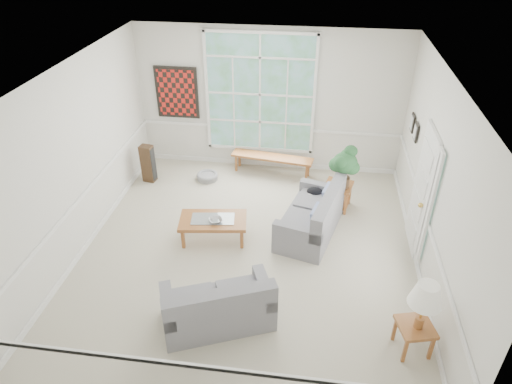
# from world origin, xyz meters

# --- Properties ---
(floor) EXTENTS (5.50, 6.00, 0.01)m
(floor) POSITION_xyz_m (0.00, 0.00, -0.01)
(floor) COLOR #B6AE99
(floor) RESTS_ON ground
(ceiling) EXTENTS (5.50, 6.00, 0.02)m
(ceiling) POSITION_xyz_m (0.00, 0.00, 3.00)
(ceiling) COLOR white
(ceiling) RESTS_ON ground
(wall_back) EXTENTS (5.50, 0.02, 3.00)m
(wall_back) POSITION_xyz_m (0.00, 3.00, 1.50)
(wall_back) COLOR silver
(wall_back) RESTS_ON ground
(wall_front) EXTENTS (5.50, 0.02, 3.00)m
(wall_front) POSITION_xyz_m (0.00, -3.00, 1.50)
(wall_front) COLOR silver
(wall_front) RESTS_ON ground
(wall_left) EXTENTS (0.02, 6.00, 3.00)m
(wall_left) POSITION_xyz_m (-2.75, 0.00, 1.50)
(wall_left) COLOR silver
(wall_left) RESTS_ON ground
(wall_right) EXTENTS (0.02, 6.00, 3.00)m
(wall_right) POSITION_xyz_m (2.75, 0.00, 1.50)
(wall_right) COLOR silver
(wall_right) RESTS_ON ground
(window_back) EXTENTS (2.30, 0.08, 2.40)m
(window_back) POSITION_xyz_m (-0.20, 2.96, 1.65)
(window_back) COLOR white
(window_back) RESTS_ON wall_back
(entry_door) EXTENTS (0.08, 0.90, 2.10)m
(entry_door) POSITION_xyz_m (2.71, 0.60, 1.05)
(entry_door) COLOR white
(entry_door) RESTS_ON floor
(door_sidelight) EXTENTS (0.08, 0.26, 1.90)m
(door_sidelight) POSITION_xyz_m (2.71, -0.03, 1.15)
(door_sidelight) COLOR white
(door_sidelight) RESTS_ON wall_right
(wall_art) EXTENTS (0.90, 0.06, 1.10)m
(wall_art) POSITION_xyz_m (-1.95, 2.95, 1.60)
(wall_art) COLOR maroon
(wall_art) RESTS_ON wall_back
(wall_frame_near) EXTENTS (0.04, 0.26, 0.32)m
(wall_frame_near) POSITION_xyz_m (2.71, 1.75, 1.55)
(wall_frame_near) COLOR black
(wall_frame_near) RESTS_ON wall_right
(wall_frame_far) EXTENTS (0.04, 0.26, 0.32)m
(wall_frame_far) POSITION_xyz_m (2.71, 2.15, 1.55)
(wall_frame_far) COLOR black
(wall_frame_far) RESTS_ON wall_right
(loveseat_right) EXTENTS (1.20, 1.75, 0.86)m
(loveseat_right) POSITION_xyz_m (0.99, 0.65, 0.43)
(loveseat_right) COLOR slate
(loveseat_right) RESTS_ON floor
(loveseat_front) EXTENTS (1.66, 1.27, 0.80)m
(loveseat_front) POSITION_xyz_m (-0.19, -1.56, 0.40)
(loveseat_front) COLOR slate
(loveseat_front) RESTS_ON floor
(coffee_table) EXTENTS (1.20, 0.76, 0.42)m
(coffee_table) POSITION_xyz_m (-0.64, 0.23, 0.21)
(coffee_table) COLOR #935529
(coffee_table) RESTS_ON floor
(pewter_bowl) EXTENTS (0.36, 0.36, 0.07)m
(pewter_bowl) POSITION_xyz_m (-0.58, 0.17, 0.45)
(pewter_bowl) COLOR gray
(pewter_bowl) RESTS_ON coffee_table
(window_bench) EXTENTS (1.77, 0.59, 0.40)m
(window_bench) POSITION_xyz_m (0.11, 2.65, 0.20)
(window_bench) COLOR #935529
(window_bench) RESTS_ON floor
(end_table) EXTENTS (0.60, 0.60, 0.49)m
(end_table) POSITION_xyz_m (1.48, 1.54, 0.25)
(end_table) COLOR #935529
(end_table) RESTS_ON floor
(houseplant) EXTENTS (0.60, 0.60, 0.83)m
(houseplant) POSITION_xyz_m (1.54, 1.46, 0.91)
(houseplant) COLOR #24552C
(houseplant) RESTS_ON end_table
(side_table) EXTENTS (0.53, 0.53, 0.44)m
(side_table) POSITION_xyz_m (2.40, -1.69, 0.22)
(side_table) COLOR #935529
(side_table) RESTS_ON floor
(table_lamp) EXTENTS (0.46, 0.46, 0.71)m
(table_lamp) POSITION_xyz_m (2.42, -1.70, 0.80)
(table_lamp) COLOR white
(table_lamp) RESTS_ON side_table
(pet_bed) EXTENTS (0.47, 0.47, 0.13)m
(pet_bed) POSITION_xyz_m (-1.22, 2.21, 0.07)
(pet_bed) COLOR gray
(pet_bed) RESTS_ON floor
(floor_speaker) EXTENTS (0.28, 0.24, 0.80)m
(floor_speaker) POSITION_xyz_m (-2.40, 2.00, 0.40)
(floor_speaker) COLOR #3D2918
(floor_speaker) RESTS_ON floor
(cat) EXTENTS (0.36, 0.32, 0.14)m
(cat) POSITION_xyz_m (1.04, 1.22, 0.51)
(cat) COLOR black
(cat) RESTS_ON loveseat_right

